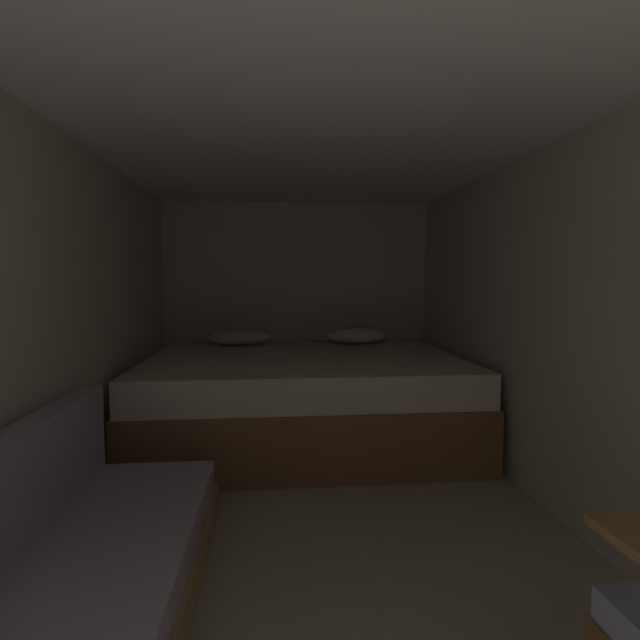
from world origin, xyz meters
name	(u,v)px	position (x,y,z in m)	size (l,w,h in m)	color
ground_plane	(324,544)	(0.00, 1.89, 0.00)	(7.22, 7.22, 0.00)	#A39984
wall_back	(297,307)	(0.00, 4.52, 1.06)	(2.77, 0.05, 2.12)	beige
wall_left	(33,341)	(-1.36, 1.89, 1.06)	(0.05, 5.22, 2.12)	beige
wall_right	(585,334)	(1.36, 1.89, 1.06)	(0.05, 5.22, 2.12)	beige
ceiling_slab	(324,110)	(0.00, 1.89, 2.15)	(2.77, 5.22, 0.05)	white
bed	(304,397)	(0.00, 3.52, 0.36)	(2.55, 1.89, 0.87)	brown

